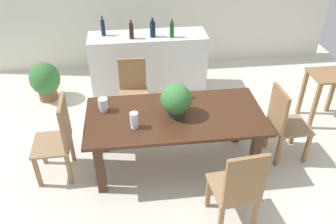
% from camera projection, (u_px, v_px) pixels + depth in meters
% --- Properties ---
extents(ground_plane, '(7.04, 7.04, 0.00)m').
position_uv_depth(ground_plane, '(172.00, 153.00, 4.53)').
color(ground_plane, silver).
extents(dining_table, '(2.02, 0.97, 0.73)m').
position_uv_depth(dining_table, '(175.00, 123.00, 4.02)').
color(dining_table, '#422616').
rests_on(dining_table, ground).
extents(chair_far_left, '(0.42, 0.48, 0.93)m').
position_uv_depth(chair_far_left, '(133.00, 89.00, 4.85)').
color(chair_far_left, olive).
rests_on(chair_far_left, ground).
extents(chair_foot_end, '(0.47, 0.45, 0.97)m').
position_uv_depth(chair_foot_end, '(284.00, 121.00, 4.19)').
color(chair_foot_end, olive).
rests_on(chair_foot_end, ground).
extents(chair_head_end, '(0.43, 0.48, 1.01)m').
position_uv_depth(chair_head_end, '(59.00, 136.00, 3.93)').
color(chair_head_end, olive).
rests_on(chair_head_end, ground).
extents(chair_near_right, '(0.47, 0.50, 1.03)m').
position_uv_depth(chair_near_right, '(238.00, 188.00, 3.28)').
color(chair_near_right, olive).
rests_on(chair_near_right, ground).
extents(flower_centerpiece, '(0.35, 0.35, 0.39)m').
position_uv_depth(flower_centerpiece, '(176.00, 100.00, 3.84)').
color(flower_centerpiece, '#333338').
rests_on(flower_centerpiece, dining_table).
extents(crystal_vase_left, '(0.11, 0.11, 0.16)m').
position_uv_depth(crystal_vase_left, '(103.00, 104.00, 3.97)').
color(crystal_vase_left, silver).
rests_on(crystal_vase_left, dining_table).
extents(crystal_vase_center_near, '(0.09, 0.09, 0.19)m').
position_uv_depth(crystal_vase_center_near, '(134.00, 119.00, 3.70)').
color(crystal_vase_center_near, silver).
rests_on(crystal_vase_center_near, dining_table).
extents(wine_glass, '(0.07, 0.07, 0.15)m').
position_uv_depth(wine_glass, '(188.00, 90.00, 4.19)').
color(wine_glass, silver).
rests_on(wine_glass, dining_table).
extents(kitchen_counter, '(1.81, 0.53, 0.96)m').
position_uv_depth(kitchen_counter, '(148.00, 64.00, 5.56)').
color(kitchen_counter, silver).
rests_on(kitchen_counter, ground).
extents(wine_bottle_clear, '(0.06, 0.06, 0.29)m').
position_uv_depth(wine_bottle_clear, '(103.00, 28.00, 5.20)').
color(wine_bottle_clear, '#0F1E38').
rests_on(wine_bottle_clear, kitchen_counter).
extents(wine_bottle_tall, '(0.07, 0.07, 0.28)m').
position_uv_depth(wine_bottle_tall, '(131.00, 31.00, 5.11)').
color(wine_bottle_tall, black).
rests_on(wine_bottle_tall, kitchen_counter).
extents(wine_bottle_amber, '(0.08, 0.08, 0.29)m').
position_uv_depth(wine_bottle_amber, '(153.00, 29.00, 5.16)').
color(wine_bottle_amber, '#0F1E38').
rests_on(wine_bottle_amber, kitchen_counter).
extents(wine_bottle_green, '(0.06, 0.06, 0.28)m').
position_uv_depth(wine_bottle_green, '(172.00, 30.00, 5.15)').
color(wine_bottle_green, '#194C1E').
rests_on(wine_bottle_green, kitchen_counter).
extents(side_table, '(0.54, 0.46, 0.75)m').
position_uv_depth(side_table, '(327.00, 88.00, 4.83)').
color(side_table, olive).
rests_on(side_table, ground).
extents(potted_plant_floor, '(0.46, 0.46, 0.62)m').
position_uv_depth(potted_plant_floor, '(45.00, 80.00, 5.41)').
color(potted_plant_floor, brown).
rests_on(potted_plant_floor, ground).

